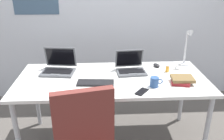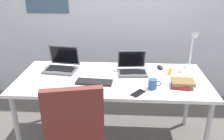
{
  "view_description": "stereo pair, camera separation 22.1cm",
  "coord_description": "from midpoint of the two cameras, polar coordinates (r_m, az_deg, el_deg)",
  "views": [
    {
      "loc": [
        -0.11,
        -2.04,
        1.68
      ],
      "look_at": [
        0.0,
        0.0,
        0.82
      ],
      "focal_mm": 37.78,
      "sensor_mm": 36.0,
      "label": 1
    },
    {
      "loc": [
        0.12,
        -2.04,
        1.68
      ],
      "look_at": [
        0.0,
        0.0,
        0.82
      ],
      "focal_mm": 37.78,
      "sensor_mm": 36.0,
      "label": 2
    }
  ],
  "objects": [
    {
      "name": "wall_back",
      "position": [
        3.16,
        -3.18,
        15.91
      ],
      "size": [
        6.0,
        0.13,
        2.6
      ],
      "color": "silver",
      "rests_on": "ground_plane"
    },
    {
      "name": "pill_bottle",
      "position": [
        2.4,
        10.74,
        0.44
      ],
      "size": [
        0.04,
        0.04,
        0.08
      ],
      "color": "gold",
      "rests_on": "desk"
    },
    {
      "name": "laptop_mid_desk",
      "position": [
        2.44,
        -15.34,
        0.55
      ],
      "size": [
        0.35,
        0.31,
        0.24
      ],
      "color": "#515459",
      "rests_on": "desk"
    },
    {
      "name": "external_keyboard",
      "position": [
        2.14,
        -6.98,
        -3.16
      ],
      "size": [
        0.34,
        0.15,
        0.02
      ],
      "primitive_type": "cube",
      "rotation": [
        0.0,
        0.0,
        -0.08
      ],
      "color": "black",
      "rests_on": "desk"
    },
    {
      "name": "book_stack",
      "position": [
        2.19,
        13.71,
        -2.42
      ],
      "size": [
        0.22,
        0.18,
        0.06
      ],
      "color": "maroon",
      "rests_on": "desk"
    },
    {
      "name": "laptop_far_corner",
      "position": [
        2.36,
        1.88,
        0.49
      ],
      "size": [
        0.3,
        0.27,
        0.21
      ],
      "color": "#515459",
      "rests_on": "desk"
    },
    {
      "name": "desk",
      "position": [
        2.27,
        -2.79,
        -3.24
      ],
      "size": [
        1.8,
        0.8,
        0.74
      ],
      "color": "white",
      "rests_on": "ground_plane"
    },
    {
      "name": "desk_lamp",
      "position": [
        2.56,
        15.34,
        5.13
      ],
      "size": [
        0.12,
        0.18,
        0.4
      ],
      "color": "silver",
      "rests_on": "desk"
    },
    {
      "name": "computer_mouse",
      "position": [
        2.52,
        8.27,
        1.09
      ],
      "size": [
        0.08,
        0.11,
        0.03
      ],
      "primitive_type": "ellipsoid",
      "rotation": [
        0.0,
        0.0,
        0.32
      ],
      "color": "black",
      "rests_on": "desk"
    },
    {
      "name": "ground_plane",
      "position": [
        2.64,
        -2.5,
        -16.66
      ],
      "size": [
        12.0,
        12.0,
        0.0
      ],
      "primitive_type": "plane",
      "color": "#56514C"
    },
    {
      "name": "cell_phone",
      "position": [
        1.99,
        4.06,
        -5.33
      ],
      "size": [
        0.13,
        0.15,
        0.01
      ],
      "primitive_type": "cube",
      "rotation": [
        0.0,
        0.0,
        -0.67
      ],
      "color": "black",
      "rests_on": "desk"
    },
    {
      "name": "coffee_mug",
      "position": [
        2.07,
        7.29,
        -2.96
      ],
      "size": [
        0.11,
        0.08,
        0.09
      ],
      "color": "#2D518C",
      "rests_on": "desk"
    }
  ]
}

